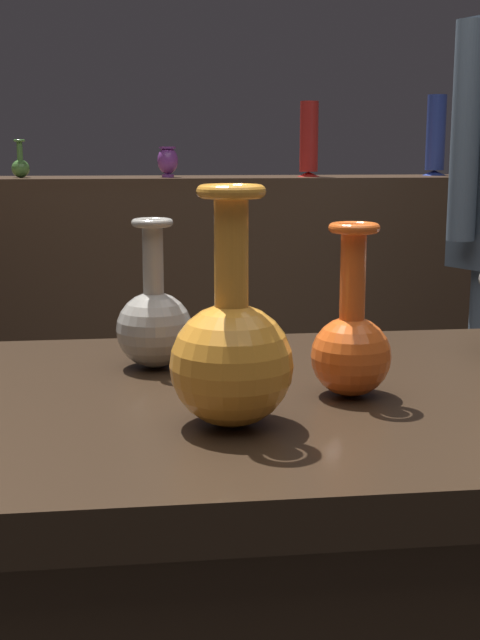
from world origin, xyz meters
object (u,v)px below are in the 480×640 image
shelf_vase_left (20,166)px  vase_tall_behind (154,322)px  shelf_vase_center (168,160)px  vase_left_accent (351,343)px  shelf_vase_right (309,140)px  shelf_vase_far_right (436,137)px  vase_centerpiece (232,353)px

shelf_vase_left → vase_tall_behind: bearing=-78.5°
vase_tall_behind → shelf_vase_center: bearing=87.0°
vase_left_accent → shelf_vase_right: 2.24m
shelf_vase_left → shelf_vase_center: (0.52, -0.03, 0.02)m
shelf_vase_far_right → vase_tall_behind: bearing=-118.3°
vase_left_accent → shelf_vase_far_right: shelf_vase_far_right is taller
vase_left_accent → shelf_vase_center: 2.18m
shelf_vase_left → vase_centerpiece: bearing=-78.0°
shelf_vase_right → shelf_vase_center: bearing=-177.4°
shelf_vase_far_right → vase_left_accent: bearing=-111.9°
vase_tall_behind → vase_left_accent: 0.28m
vase_tall_behind → shelf_vase_right: 2.14m
vase_left_accent → shelf_vase_right: bearing=79.6°
vase_tall_behind → shelf_vase_right: (0.63, 2.03, 0.26)m
shelf_vase_right → vase_centerpiece: bearing=-103.6°
vase_tall_behind → shelf_vase_far_right: shelf_vase_far_right is taller
vase_left_accent → shelf_vase_left: shelf_vase_left is taller
shelf_vase_left → shelf_vase_far_right: 1.57m
vase_tall_behind → shelf_vase_far_right: (1.15, 2.13, 0.28)m
vase_centerpiece → vase_tall_behind: vase_centerpiece is taller
shelf_vase_right → shelf_vase_left: bearing=179.9°
vase_tall_behind → vase_left_accent: size_ratio=0.97×
vase_tall_behind → shelf_vase_right: size_ratio=0.73×
vase_tall_behind → shelf_vase_left: 2.08m
shelf_vase_right → shelf_vase_center: shelf_vase_right is taller
shelf_vase_far_right → shelf_vase_center: bearing=-173.0°
vase_left_accent → shelf_vase_far_right: 2.49m
shelf_vase_left → shelf_vase_far_right: shelf_vase_far_right is taller
shelf_vase_right → vase_tall_behind: bearing=-107.1°
shelf_vase_right → shelf_vase_center: (-0.52, -0.02, -0.07)m
shelf_vase_left → shelf_vase_right: bearing=-0.1°
shelf_vase_center → vase_left_accent: bearing=-86.9°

